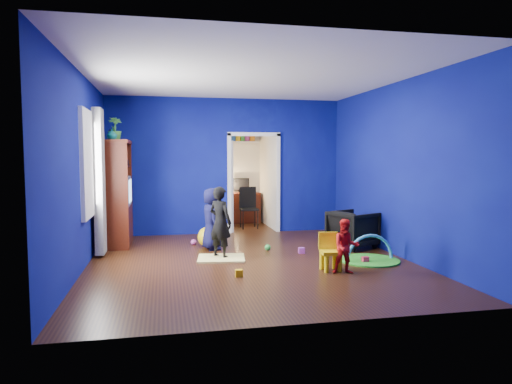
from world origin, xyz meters
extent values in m
cube|color=black|center=(0.00, 0.00, 0.00)|extent=(5.00, 5.50, 0.01)
cube|color=white|center=(0.00, 0.00, 2.90)|extent=(5.00, 5.50, 0.01)
cube|color=#090C65|center=(0.00, 2.75, 1.45)|extent=(5.00, 0.02, 2.90)
cube|color=#090C65|center=(0.00, -2.75, 1.45)|extent=(5.00, 0.02, 2.90)
cube|color=#090C65|center=(-2.50, 0.00, 1.45)|extent=(0.02, 5.50, 2.90)
cube|color=#090C65|center=(2.50, 0.00, 1.45)|extent=(0.02, 5.50, 2.90)
imported|color=black|center=(2.05, 0.73, 0.34)|extent=(0.97, 0.96, 0.68)
imported|color=black|center=(-0.43, 0.36, 0.59)|extent=(0.50, 0.51, 1.18)
imported|color=#0F1838|center=(-0.50, 1.07, 0.55)|extent=(0.40, 0.57, 1.11)
imported|color=red|center=(1.20, -0.98, 0.39)|extent=(0.43, 0.36, 0.78)
imported|color=#0B565C|center=(-2.22, 1.52, 2.06)|extent=(0.22, 0.22, 0.19)
imported|color=#388931|center=(-2.22, 2.04, 2.18)|extent=(0.32, 0.32, 0.45)
cube|color=#3C150A|center=(-2.22, 1.82, 0.98)|extent=(0.58, 1.14, 1.96)
cube|color=silver|center=(-2.18, 1.82, 1.02)|extent=(0.46, 0.70, 0.54)
cube|color=#F2E07A|center=(-0.43, 0.26, 0.01)|extent=(0.82, 0.70, 0.03)
sphere|color=yellow|center=(-0.55, 1.32, 0.19)|extent=(0.37, 0.37, 0.37)
cube|color=yellow|center=(1.05, -0.78, 0.25)|extent=(0.31, 0.31, 0.50)
cylinder|color=#339221|center=(1.88, -0.34, 0.01)|extent=(0.94, 0.94, 0.02)
torus|color=#3F8CD8|center=(1.88, -0.34, 0.02)|extent=(0.84, 0.11, 0.84)
cube|color=white|center=(-2.48, 0.35, 1.55)|extent=(0.03, 0.95, 1.55)
cube|color=slate|center=(-2.37, 0.90, 1.25)|extent=(0.14, 0.42, 2.40)
cube|color=white|center=(0.60, 2.75, 1.05)|extent=(1.16, 0.10, 2.10)
cube|color=#3D140A|center=(0.60, 4.26, 0.38)|extent=(0.88, 0.44, 0.75)
cube|color=black|center=(0.60, 4.38, 0.95)|extent=(0.40, 0.05, 0.32)
sphere|color=#FFD88C|center=(0.32, 4.32, 0.93)|extent=(0.14, 0.14, 0.14)
cube|color=black|center=(0.60, 3.30, 0.46)|extent=(0.40, 0.40, 0.92)
cube|color=white|center=(0.60, 4.37, 2.02)|extent=(0.88, 0.24, 0.04)
cube|color=#EA2746|center=(1.75, -0.45, 0.05)|extent=(0.10, 0.08, 0.10)
sphere|color=#279BE1|center=(1.66, 0.67, 0.06)|extent=(0.11, 0.11, 0.11)
cube|color=#DCA70B|center=(-0.32, -0.86, 0.05)|extent=(0.10, 0.08, 0.10)
sphere|color=green|center=(0.47, 0.79, 0.06)|extent=(0.11, 0.11, 0.11)
cube|color=#D34FC9|center=(0.98, 0.42, 0.05)|extent=(0.10, 0.08, 0.10)
sphere|color=#B945A7|center=(-0.79, 1.56, 0.06)|extent=(0.11, 0.11, 0.11)
camera|label=1|loc=(-1.33, -6.99, 1.68)|focal=32.00mm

